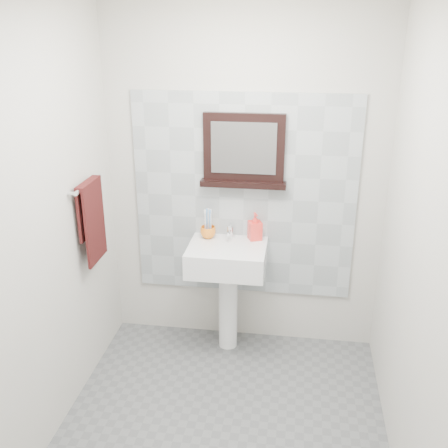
# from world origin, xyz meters

# --- Properties ---
(floor) EXTENTS (2.00, 2.20, 0.01)m
(floor) POSITION_xyz_m (0.00, 0.00, 0.00)
(floor) COLOR slate
(floor) RESTS_ON ground
(back_wall) EXTENTS (2.00, 0.01, 2.50)m
(back_wall) POSITION_xyz_m (0.00, 1.10, 1.25)
(back_wall) COLOR beige
(back_wall) RESTS_ON ground
(front_wall) EXTENTS (2.00, 0.01, 2.50)m
(front_wall) POSITION_xyz_m (0.00, -1.10, 1.25)
(front_wall) COLOR beige
(front_wall) RESTS_ON ground
(left_wall) EXTENTS (0.01, 2.20, 2.50)m
(left_wall) POSITION_xyz_m (-1.00, 0.00, 1.25)
(left_wall) COLOR beige
(left_wall) RESTS_ON ground
(right_wall) EXTENTS (0.01, 2.20, 2.50)m
(right_wall) POSITION_xyz_m (1.00, 0.00, 1.25)
(right_wall) COLOR beige
(right_wall) RESTS_ON ground
(splashback) EXTENTS (1.60, 0.02, 1.50)m
(splashback) POSITION_xyz_m (0.00, 1.09, 1.15)
(splashback) COLOR #A1AAAF
(splashback) RESTS_ON back_wall
(pedestal_sink) EXTENTS (0.55, 0.44, 0.96)m
(pedestal_sink) POSITION_xyz_m (-0.09, 0.87, 0.68)
(pedestal_sink) COLOR white
(pedestal_sink) RESTS_ON ground
(toothbrush_cup) EXTENTS (0.14, 0.14, 0.09)m
(toothbrush_cup) POSITION_xyz_m (-0.25, 0.99, 0.90)
(toothbrush_cup) COLOR orange
(toothbrush_cup) RESTS_ON pedestal_sink
(toothbrushes) EXTENTS (0.05, 0.04, 0.21)m
(toothbrushes) POSITION_xyz_m (-0.25, 1.00, 0.98)
(toothbrushes) COLOR white
(toothbrushes) RESTS_ON toothbrush_cup
(soap_dispenser) EXTENTS (0.12, 0.12, 0.20)m
(soap_dispenser) POSITION_xyz_m (0.09, 1.02, 0.96)
(soap_dispenser) COLOR #FB1D39
(soap_dispenser) RESTS_ON pedestal_sink
(framed_mirror) EXTENTS (0.61, 0.11, 0.51)m
(framed_mirror) POSITION_xyz_m (-0.00, 1.06, 1.49)
(framed_mirror) COLOR black
(framed_mirror) RESTS_ON back_wall
(towel_bar) EXTENTS (0.07, 0.40, 0.03)m
(towel_bar) POSITION_xyz_m (-0.95, 0.55, 1.37)
(towel_bar) COLOR silver
(towel_bar) RESTS_ON left_wall
(hand_towel) EXTENTS (0.06, 0.30, 0.55)m
(hand_towel) POSITION_xyz_m (-0.94, 0.55, 1.16)
(hand_towel) COLOR #330E0E
(hand_towel) RESTS_ON towel_bar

